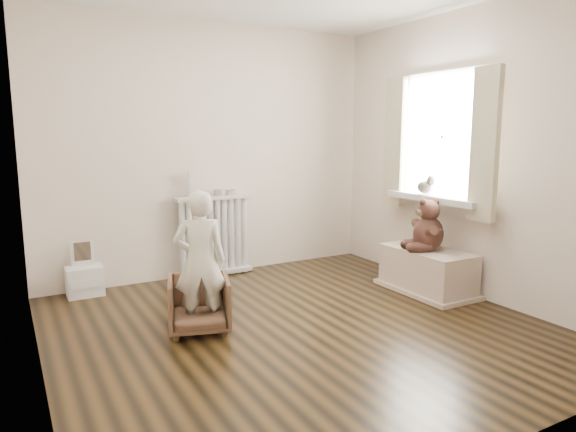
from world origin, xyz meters
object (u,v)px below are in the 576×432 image
armchair (199,304)px  plush_cat (426,184)px  child (200,262)px  teddy_bear (429,222)px  toy_vanity (84,267)px  toy_bench (427,271)px  radiator (214,240)px

armchair → plush_cat: plush_cat is taller
child → teddy_bear: bearing=-165.1°
toy_vanity → toy_bench: 3.20m
child → radiator: bearing=-97.9°
plush_cat → armchair: bearing=176.3°
child → plush_cat: bearing=-159.4°
toy_vanity → teddy_bear: size_ratio=1.04×
child → toy_bench: 2.25m
plush_cat → child: bearing=177.5°
armchair → child: size_ratio=0.44×
radiator → teddy_bear: size_ratio=1.76×
radiator → child: bearing=-114.9°
toy_vanity → toy_bench: (2.85, -1.45, -0.08)m
radiator → toy_bench: radiator is taller
toy_bench → plush_cat: size_ratio=3.89×
toy_bench → teddy_bear: bearing=-148.7°
radiator → teddy_bear: (1.54, -1.49, 0.28)m
plush_cat → radiator: bearing=137.2°
radiator → toy_bench: bearing=-43.5°
toy_vanity → child: size_ratio=0.47×
plush_cat → toy_bench: bearing=-129.2°
toy_bench → teddy_bear: 0.47m
armchair → plush_cat: 2.49m
radiator → armchair: 1.53m
child → toy_bench: (2.22, -0.07, -0.35)m
child → teddy_bear: size_ratio=2.23×
toy_vanity → teddy_bear: teddy_bear is taller
toy_bench → teddy_bear: teddy_bear is taller
armchair → toy_bench: (2.22, -0.12, -0.01)m
toy_bench → child: bearing=178.3°
armchair → toy_vanity: bearing=132.3°
toy_vanity → armchair: bearing=-64.6°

